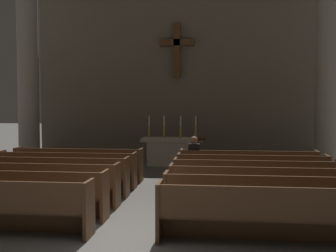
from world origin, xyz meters
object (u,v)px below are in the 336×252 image
object	(u,v)px
pew_right_row_1	(276,215)
pew_right_row_3	(261,189)
pew_right_row_4	(256,180)
candlestick_outer_left	(149,130)
pew_left_row_5	(66,169)
candlestick_outer_right	(196,131)
lone_worshipper	(194,158)
pew_left_row_3	(34,184)
pew_left_row_6	(78,164)
pew_right_row_2	(268,200)
column_left_second	(28,63)
pew_left_row_4	(52,176)
candlestick_inner_right	(181,131)
pew_left_row_2	(11,194)
candlestick_inner_left	(164,130)
lectern	(199,155)
column_right_second	(327,59)
pew_right_row_6	(248,167)
altar	(172,151)

from	to	relation	value
pew_right_row_1	pew_right_row_3	distance (m)	1.92
pew_right_row_4	candlestick_outer_left	bearing A→B (deg)	122.53
pew_left_row_5	candlestick_outer_left	bearing A→B (deg)	69.37
pew_right_row_3	candlestick_outer_right	size ratio (longest dim) A/B	4.69
candlestick_outer_left	lone_worshipper	distance (m)	3.67
pew_left_row_3	pew_left_row_5	world-z (taller)	same
pew_left_row_6	pew_right_row_2	bearing A→B (deg)	-38.49
pew_right_row_3	candlestick_outer_left	xyz separation A→B (m)	(-3.27, 6.08, 0.79)
pew_left_row_3	column_left_second	size ratio (longest dim) A/B	0.49
pew_right_row_4	pew_left_row_4	bearing A→B (deg)	180.00
candlestick_inner_right	pew_right_row_1	bearing A→B (deg)	-75.19
pew_left_row_2	column_left_second	world-z (taller)	column_left_second
pew_left_row_3	pew_right_row_2	size ratio (longest dim) A/B	1.00
pew_left_row_5	candlestick_outer_right	size ratio (longest dim) A/B	4.69
pew_left_row_4	pew_left_row_6	world-z (taller)	same
candlestick_inner_left	candlestick_inner_right	xyz separation A→B (m)	(0.60, 0.00, 0.00)
lectern	lone_worshipper	xyz separation A→B (m)	(-0.08, -1.96, 0.14)
lectern	pew_right_row_2	bearing A→B (deg)	-76.47
pew_left_row_3	pew_right_row_2	bearing A→B (deg)	-11.24
pew_left_row_6	column_right_second	world-z (taller)	column_right_second
pew_right_row_1	candlestick_inner_left	world-z (taller)	candlestick_inner_left
pew_right_row_2	pew_right_row_4	distance (m)	1.92
pew_right_row_3	pew_right_row_4	size ratio (longest dim) A/B	1.00
pew_left_row_3	pew_right_row_3	bearing A→B (deg)	0.00
pew_right_row_3	candlestick_inner_left	world-z (taller)	candlestick_inner_left
column_left_second	pew_left_row_3	bearing A→B (deg)	-63.58
pew_left_row_2	pew_right_row_2	xyz separation A→B (m)	(4.83, 0.00, 0.00)
pew_left_row_2	pew_right_row_2	bearing A→B (deg)	0.00
pew_right_row_1	pew_right_row_3	bearing A→B (deg)	90.00
column_left_second	candlestick_outer_left	xyz separation A→B (m)	(4.41, 0.36, -2.46)
lone_worshipper	candlestick_outer_left	bearing A→B (deg)	119.38
pew_left_row_3	lectern	xyz separation A→B (m)	(3.43, 4.88, 0.07)
pew_left_row_2	pew_left_row_6	bearing A→B (deg)	90.00
pew_right_row_4	candlestick_inner_right	world-z (taller)	candlestick_inner_right
pew_right_row_6	lone_worshipper	xyz separation A→B (m)	(-1.49, 0.04, 0.22)
pew_right_row_3	column_left_second	size ratio (longest dim) A/B	0.49
pew_left_row_4	pew_right_row_4	xyz separation A→B (m)	(4.83, 0.00, 0.00)
pew_left_row_2	candlestick_inner_left	xyz separation A→B (m)	(2.12, 7.04, 0.79)
candlestick_inner_left	altar	bearing A→B (deg)	0.00
column_right_second	lone_worshipper	distance (m)	5.98
pew_right_row_1	candlestick_inner_left	distance (m)	8.49
pew_right_row_2	candlestick_outer_right	distance (m)	7.26
column_right_second	pew_left_row_5	bearing A→B (deg)	-153.68
pew_right_row_2	candlestick_outer_right	bearing A→B (deg)	102.54
pew_right_row_1	candlestick_outer_right	bearing A→B (deg)	101.08
column_left_second	lectern	xyz separation A→B (m)	(6.27, -0.84, -3.18)
pew_right_row_6	pew_left_row_6	bearing A→B (deg)	180.00
pew_right_row_2	pew_right_row_3	distance (m)	0.96
pew_left_row_5	candlestick_inner_left	distance (m)	4.74
pew_right_row_2	column_left_second	distance (m)	10.68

